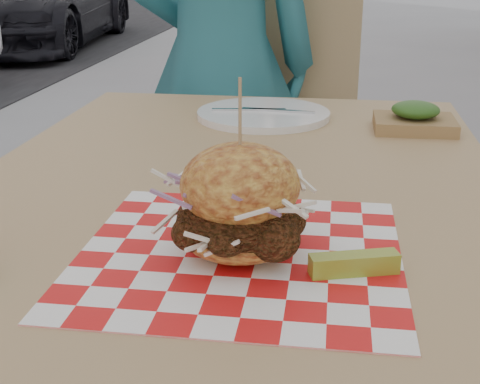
{
  "coord_description": "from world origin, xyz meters",
  "views": [
    {
      "loc": [
        -0.17,
        -0.89,
        1.08
      ],
      "look_at": [
        -0.27,
        -0.21,
        0.82
      ],
      "focal_mm": 50.0,
      "sensor_mm": 36.0,
      "label": 1
    }
  ],
  "objects": [
    {
      "name": "kraft_tray",
      "position": [
        -0.02,
        0.37,
        0.77
      ],
      "size": [
        0.15,
        0.12,
        0.06
      ],
      "color": "olive",
      "rests_on": "patio_table"
    },
    {
      "name": "patio_chair",
      "position": [
        -0.32,
        1.02,
        0.55
      ],
      "size": [
        0.45,
        0.46,
        0.95
      ],
      "rotation": [
        0.0,
        0.0,
        0.06
      ],
      "color": "tan",
      "rests_on": "ground"
    },
    {
      "name": "patio_table",
      "position": [
        -0.31,
        0.03,
        0.67
      ],
      "size": [
        0.8,
        1.2,
        0.75
      ],
      "color": "tan",
      "rests_on": "ground"
    },
    {
      "name": "place_setting",
      "position": [
        -0.31,
        0.43,
        0.76
      ],
      "size": [
        0.27,
        0.27,
        0.02
      ],
      "color": "white",
      "rests_on": "patio_table"
    },
    {
      "name": "paper_liner",
      "position": [
        -0.27,
        -0.21,
        0.75
      ],
      "size": [
        0.36,
        0.36,
        0.0
      ],
      "primitive_type": "cube",
      "color": "red",
      "rests_on": "patio_table"
    },
    {
      "name": "sandwich",
      "position": [
        -0.27,
        -0.21,
        0.81
      ],
      "size": [
        0.17,
        0.17,
        0.2
      ],
      "color": "gold",
      "rests_on": "paper_liner"
    },
    {
      "name": "pickle_spear",
      "position": [
        -0.14,
        -0.25,
        0.76
      ],
      "size": [
        0.1,
        0.05,
        0.02
      ],
      "primitive_type": "cube",
      "rotation": [
        0.0,
        0.0,
        0.3
      ],
      "color": "olive",
      "rests_on": "paper_liner"
    },
    {
      "name": "diner",
      "position": [
        -0.49,
        0.95,
        0.77
      ],
      "size": [
        0.62,
        0.46,
        1.54
      ],
      "primitive_type": "imported",
      "rotation": [
        0.0,
        0.0,
        3.32
      ],
      "color": "#296E77",
      "rests_on": "ground"
    }
  ]
}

